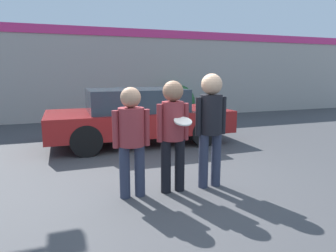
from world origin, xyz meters
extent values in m
plane|color=#3F3F42|center=(0.00, 0.00, 0.00)|extent=(56.00, 56.00, 0.00)
cube|color=#B2A89E|center=(0.00, 7.21, 1.69)|extent=(24.00, 0.18, 3.39)
cube|color=#E0337A|center=(0.00, 7.10, 3.24)|extent=(24.00, 0.04, 0.30)
cylinder|color=#2D3347|center=(-0.68, -0.24, 0.38)|extent=(0.15, 0.15, 0.76)
cylinder|color=#2D3347|center=(-0.46, -0.24, 0.38)|extent=(0.15, 0.15, 0.76)
cylinder|color=maroon|center=(-0.57, -0.24, 1.03)|extent=(0.36, 0.36, 0.54)
cylinder|color=maroon|center=(-0.79, -0.24, 1.01)|extent=(0.09, 0.09, 0.52)
cylinder|color=maroon|center=(-0.34, -0.24, 1.01)|extent=(0.09, 0.09, 0.52)
sphere|color=tan|center=(-0.57, -0.24, 1.44)|extent=(0.29, 0.29, 0.29)
cylinder|color=black|center=(-0.06, -0.25, 0.40)|extent=(0.15, 0.15, 0.80)
cylinder|color=black|center=(0.16, -0.25, 0.40)|extent=(0.15, 0.15, 0.80)
cylinder|color=maroon|center=(0.05, -0.25, 1.08)|extent=(0.32, 0.32, 0.57)
cylinder|color=maroon|center=(-0.15, -0.25, 1.06)|extent=(0.09, 0.09, 0.55)
cylinder|color=maroon|center=(0.25, -0.25, 1.06)|extent=(0.09, 0.09, 0.55)
sphere|color=#8C664C|center=(0.05, -0.25, 1.52)|extent=(0.30, 0.30, 0.30)
cylinder|color=silver|center=(0.11, -0.49, 1.11)|extent=(0.26, 0.25, 0.10)
cylinder|color=#2D3347|center=(0.56, -0.25, 0.42)|extent=(0.15, 0.15, 0.85)
cylinder|color=#2D3347|center=(0.78, -0.25, 0.42)|extent=(0.15, 0.15, 0.85)
cylinder|color=black|center=(0.67, -0.25, 1.15)|extent=(0.34, 0.34, 0.60)
cylinder|color=black|center=(0.46, -0.25, 1.13)|extent=(0.09, 0.09, 0.58)
cylinder|color=black|center=(0.88, -0.25, 1.13)|extent=(0.09, 0.09, 0.58)
sphere|color=tan|center=(0.67, -0.25, 1.61)|extent=(0.32, 0.32, 0.32)
cube|color=maroon|center=(0.36, 3.00, 0.56)|extent=(4.48, 1.89, 0.54)
cube|color=#28333D|center=(0.27, 3.00, 1.11)|extent=(2.33, 1.62, 0.54)
cylinder|color=black|center=(1.75, 3.84, 0.34)|extent=(0.69, 0.22, 0.69)
cylinder|color=black|center=(1.75, 2.15, 0.34)|extent=(0.69, 0.22, 0.69)
cylinder|color=black|center=(-1.03, 3.84, 0.34)|extent=(0.69, 0.22, 0.69)
cylinder|color=black|center=(-1.03, 2.15, 0.34)|extent=(0.69, 0.22, 0.69)
sphere|color=#285B2D|center=(2.71, 6.36, 0.66)|extent=(1.31, 1.31, 1.31)
camera|label=1|loc=(-1.45, -4.29, 1.79)|focal=32.00mm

